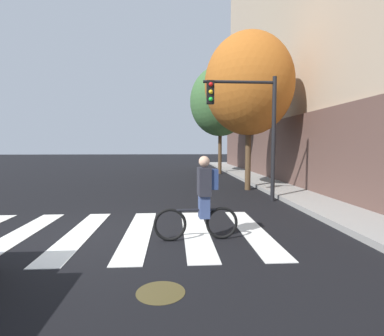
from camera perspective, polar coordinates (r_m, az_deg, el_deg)
The scene contains 8 objects.
ground_plane at distance 6.93m, azimuth -19.02°, elevation -11.81°, with size 120.00×120.00×0.00m, color black.
crosswalk_stripes at distance 6.83m, azimuth -15.52°, elevation -11.92°, with size 6.81×3.69×0.01m.
manhole_cover at distance 4.19m, azimuth -6.01°, elevation -22.52°, with size 0.64×0.64×0.01m, color #473D1E.
cyclist at distance 5.99m, azimuth 2.01°, elevation -5.81°, with size 1.71×0.38×1.69m.
traffic_light_near at distance 10.31m, azimuth 10.97°, elevation 9.59°, with size 2.47×0.28×4.20m.
fire_hydrant at distance 16.32m, azimuth 16.06°, elevation -0.67°, with size 0.33×0.22×0.78m.
street_tree_near at distance 13.22m, azimuth 10.83°, elevation 15.44°, with size 3.72×3.72×6.62m.
street_tree_mid at distance 20.48m, azimuth 5.42°, elevation 12.55°, with size 4.03×4.03×7.17m.
Camera 1 is at (1.81, -6.41, 1.89)m, focal length 27.92 mm.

